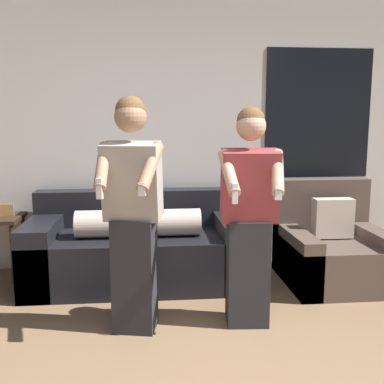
% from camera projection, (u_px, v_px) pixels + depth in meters
% --- Properties ---
extents(wall_back, '(6.56, 0.07, 2.70)m').
position_uv_depth(wall_back, '(198.00, 133.00, 4.54)').
color(wall_back, silver).
rests_on(wall_back, ground_plane).
extents(couch, '(1.99, 0.92, 0.81)m').
position_uv_depth(couch, '(140.00, 249.00, 4.15)').
color(couch, black).
rests_on(couch, ground_plane).
extents(armchair, '(0.90, 0.93, 0.92)m').
position_uv_depth(armchair, '(332.00, 250.00, 4.16)').
color(armchair, brown).
rests_on(armchair, ground_plane).
extents(person_left, '(0.46, 0.53, 1.65)m').
position_uv_depth(person_left, '(133.00, 214.00, 3.09)').
color(person_left, '#28282D').
rests_on(person_left, ground_plane).
extents(person_right, '(0.46, 0.50, 1.58)m').
position_uv_depth(person_right, '(249.00, 218.00, 3.20)').
color(person_right, '#28282D').
rests_on(person_right, ground_plane).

